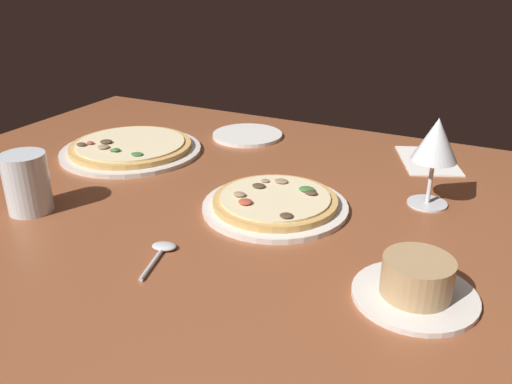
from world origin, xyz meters
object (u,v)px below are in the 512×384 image
at_px(side_plate, 247,135).
at_px(spoon, 161,251).
at_px(paper_menu, 428,160).
at_px(wine_glass_far, 436,143).
at_px(pizza_main, 275,203).
at_px(ramekin_on_saucer, 416,283).
at_px(water_glass, 27,186).
at_px(pizza_side, 131,148).

xyz_separation_m(side_plate, spoon, (-0.15, 0.58, 0.00)).
bearing_deg(paper_menu, wine_glass_far, 77.04).
height_order(pizza_main, ramekin_on_saucer, ramekin_on_saucer).
bearing_deg(wine_glass_far, water_glass, 28.57).
relative_size(wine_glass_far, side_plate, 0.94).
distance_m(pizza_side, water_glass, 0.33).
xyz_separation_m(ramekin_on_saucer, paper_menu, (0.08, -0.55, -0.02)).
distance_m(ramekin_on_saucer, spoon, 0.38).
relative_size(pizza_main, ramekin_on_saucer, 1.57).
distance_m(side_plate, paper_menu, 0.45).
xyz_separation_m(ramekin_on_saucer, spoon, (0.38, 0.06, -0.02)).
height_order(paper_menu, spoon, spoon).
bearing_deg(ramekin_on_saucer, wine_glass_far, -82.75).
bearing_deg(ramekin_on_saucer, pizza_side, -22.14).
bearing_deg(pizza_main, wine_glass_far, -149.46).
bearing_deg(paper_menu, spoon, 40.73).
bearing_deg(spoon, water_glass, -3.92).
bearing_deg(wine_glass_far, side_plate, -22.97).
xyz_separation_m(pizza_main, side_plate, (0.24, -0.35, -0.01)).
bearing_deg(ramekin_on_saucer, spoon, 8.59).
relative_size(pizza_side, water_glass, 2.98).
distance_m(ramekin_on_saucer, water_glass, 0.68).
relative_size(pizza_side, ramekin_on_saucer, 1.91).
bearing_deg(pizza_side, water_glass, 95.85).
distance_m(wine_glass_far, water_glass, 0.74).
relative_size(ramekin_on_saucer, wine_glass_far, 1.02).
bearing_deg(water_glass, pizza_side, -84.15).
xyz_separation_m(wine_glass_far, side_plate, (0.49, -0.21, -0.12)).
relative_size(ramekin_on_saucer, paper_menu, 0.93).
height_order(ramekin_on_saucer, water_glass, water_glass).
relative_size(pizza_main, water_glass, 2.45).
relative_size(water_glass, spoon, 0.98).
xyz_separation_m(water_glass, spoon, (-0.30, 0.02, -0.05)).
relative_size(ramekin_on_saucer, side_plate, 0.96).
bearing_deg(wine_glass_far, spoon, 47.44).
bearing_deg(pizza_main, pizza_side, -16.07).
height_order(ramekin_on_saucer, side_plate, ramekin_on_saucer).
distance_m(pizza_main, wine_glass_far, 0.31).
bearing_deg(pizza_main, paper_menu, -118.54).
distance_m(pizza_side, ramekin_on_saucer, 0.77).
height_order(pizza_side, ramekin_on_saucer, ramekin_on_saucer).
bearing_deg(side_plate, pizza_side, 50.07).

